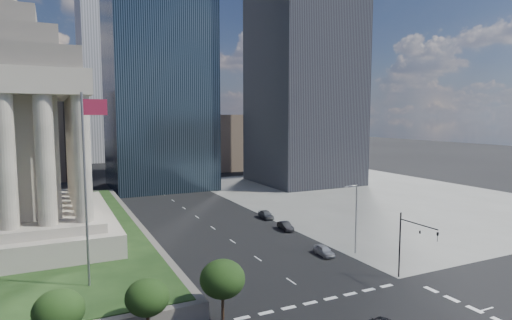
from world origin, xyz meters
TOP-DOWN VIEW (x-y plane):
  - ground at (0.00, 100.00)m, footprint 500.00×500.00m
  - sidewalk_ne at (46.00, 60.00)m, footprint 68.00×90.00m
  - flagpole at (-21.83, 24.00)m, footprint 2.52×0.24m
  - midrise_glass at (2.00, 95.00)m, footprint 26.00×26.00m
  - highrise_ne at (42.00, 85.00)m, footprint 26.00×28.00m
  - building_filler_ne at (32.00, 130.00)m, footprint 20.00×30.00m
  - building_filler_nw at (-30.00, 130.00)m, footprint 24.00×30.00m
  - traffic_signal_ne at (12.50, 13.70)m, footprint 0.30×5.74m
  - street_lamp_north at (13.33, 25.00)m, footprint 2.13×0.22m
  - parked_sedan_near at (9.00, 26.23)m, footprint 1.97×4.20m
  - parked_sedan_mid at (10.76, 40.29)m, footprint 1.86×4.33m
  - parked_sedan_far at (11.50, 49.08)m, footprint 2.18×4.74m

SIDE VIEW (x-z plane):
  - ground at x=0.00m, z-range 0.00..0.00m
  - sidewalk_ne at x=46.00m, z-range 0.00..0.03m
  - parked_sedan_near at x=9.00m, z-range 0.00..1.39m
  - parked_sedan_mid at x=10.76m, z-range 0.00..1.39m
  - parked_sedan_far at x=11.50m, z-range 0.00..1.57m
  - traffic_signal_ne at x=12.50m, z-range 1.25..9.25m
  - street_lamp_north at x=13.33m, z-range 0.66..10.66m
  - building_filler_ne at x=32.00m, z-range 0.00..20.00m
  - flagpole at x=-21.83m, z-range 3.11..23.11m
  - building_filler_nw at x=-30.00m, z-range 0.00..28.00m
  - midrise_glass at x=2.00m, z-range 0.00..60.00m
  - highrise_ne at x=42.00m, z-range 0.00..100.00m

